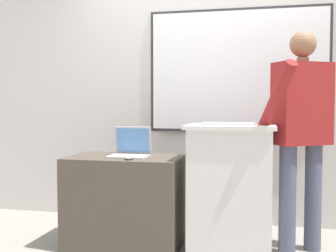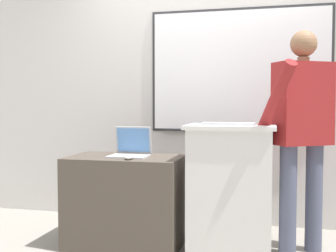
% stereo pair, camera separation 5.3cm
% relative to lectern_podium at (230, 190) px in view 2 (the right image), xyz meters
% --- Properties ---
extents(back_wall, '(6.40, 0.17, 2.64)m').
position_rel_lectern_podium_xyz_m(back_wall, '(-0.31, 0.92, 0.82)').
color(back_wall, silver).
rests_on(back_wall, ground_plane).
extents(lectern_podium, '(0.67, 0.48, 1.00)m').
position_rel_lectern_podium_xyz_m(lectern_podium, '(0.00, 0.00, 0.00)').
color(lectern_podium, silver).
rests_on(lectern_podium, ground_plane).
extents(side_desk, '(0.91, 0.55, 0.73)m').
position_rel_lectern_podium_xyz_m(side_desk, '(-0.85, 0.02, -0.14)').
color(side_desk, '#4C4238').
rests_on(side_desk, ground_plane).
extents(person_presenter, '(0.60, 0.72, 1.71)m').
position_rel_lectern_podium_xyz_m(person_presenter, '(0.53, 0.18, 0.49)').
color(person_presenter, '#474C60').
rests_on(person_presenter, ground_plane).
extents(laptop, '(0.31, 0.27, 0.24)m').
position_rel_lectern_podium_xyz_m(laptop, '(-0.81, 0.06, 0.30)').
color(laptop, '#B7BABF').
rests_on(laptop, side_desk).
extents(wireless_keyboard, '(0.39, 0.13, 0.02)m').
position_rel_lectern_podium_xyz_m(wireless_keyboard, '(-0.01, -0.06, 0.51)').
color(wireless_keyboard, silver).
rests_on(wireless_keyboard, lectern_podium).
extents(computer_mouse_by_laptop, '(0.06, 0.10, 0.03)m').
position_rel_lectern_podium_xyz_m(computer_mouse_by_laptop, '(-0.76, -0.15, 0.25)').
color(computer_mouse_by_laptop, silver).
rests_on(computer_mouse_by_laptop, side_desk).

